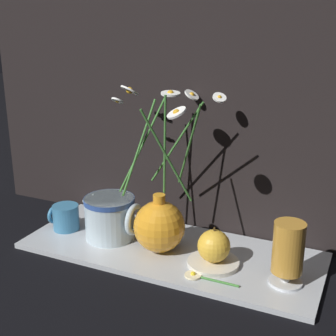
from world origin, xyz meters
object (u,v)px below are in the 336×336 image
Objects in this scene: yellow_mug at (65,217)px; orange_fruit at (214,246)px; vase_with_flowers at (160,221)px; ceramic_pitcher at (111,216)px; tea_glass at (288,250)px.

orange_fruit is (0.41, -0.01, 0.01)m from yellow_mug.
orange_fruit reaches higher than yellow_mug.
orange_fruit is at bearing -1.98° from yellow_mug.
ceramic_pitcher is (-0.14, 0.01, -0.01)m from vase_with_flowers.
yellow_mug is 0.52× the size of ceramic_pitcher.
ceramic_pitcher is at bearing 2.83° from yellow_mug.
yellow_mug is 0.57× the size of tea_glass.
tea_glass is at bearing -3.82° from ceramic_pitcher.
tea_glass is 1.68× the size of orange_fruit.
tea_glass reaches higher than yellow_mug.
vase_with_flowers is 0.14m from orange_fruit.
vase_with_flowers is 4.87× the size of yellow_mug.
tea_glass reaches higher than orange_fruit.
ceramic_pitcher is 1.10× the size of tea_glass.
orange_fruit is (-0.16, 0.01, -0.03)m from tea_glass.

